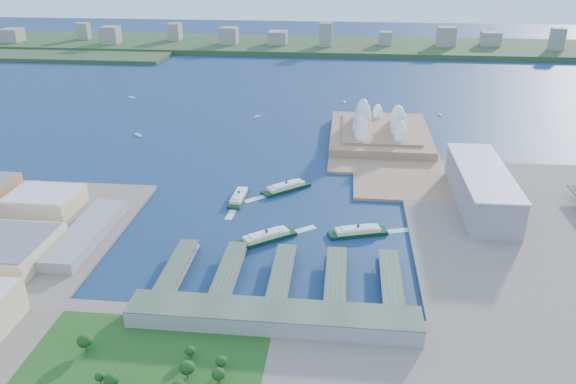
# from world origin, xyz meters

# --- Properties ---
(ground) EXTENTS (3000.00, 3000.00, 0.00)m
(ground) POSITION_xyz_m (0.00, 0.00, 0.00)
(ground) COLOR #0F2248
(ground) RESTS_ON ground
(east_land) EXTENTS (240.00, 500.00, 3.00)m
(east_land) POSITION_xyz_m (240.00, -50.00, 1.50)
(east_land) COLOR #7B6D5F
(east_land) RESTS_ON ground
(peninsula) EXTENTS (135.00, 220.00, 3.00)m
(peninsula) POSITION_xyz_m (107.50, 260.00, 1.50)
(peninsula) COLOR #937050
(peninsula) RESTS_ON ground
(far_shore) EXTENTS (2200.00, 260.00, 12.00)m
(far_shore) POSITION_xyz_m (0.00, 980.00, 6.00)
(far_shore) COLOR #2D4926
(far_shore) RESTS_ON ground
(opera_house) EXTENTS (134.00, 180.00, 58.00)m
(opera_house) POSITION_xyz_m (105.00, 280.00, 32.00)
(opera_house) COLOR white
(opera_house) RESTS_ON peninsula
(toaster_building) EXTENTS (45.00, 155.00, 35.00)m
(toaster_building) POSITION_xyz_m (195.00, 80.00, 20.50)
(toaster_building) COLOR gray
(toaster_building) RESTS_ON east_land
(ferry_wharves) EXTENTS (184.00, 90.00, 9.30)m
(ferry_wharves) POSITION_xyz_m (14.00, -75.00, 4.65)
(ferry_wharves) COLOR #45533F
(ferry_wharves) RESTS_ON ground
(terminal_building) EXTENTS (200.00, 28.00, 12.00)m
(terminal_building) POSITION_xyz_m (15.00, -135.00, 9.00)
(terminal_building) COLOR gray
(terminal_building) RESTS_ON south_land
(park) EXTENTS (150.00, 110.00, 16.00)m
(park) POSITION_xyz_m (-60.00, -190.00, 11.00)
(park) COLOR #194714
(park) RESTS_ON south_land
(far_skyline) EXTENTS (1900.00, 140.00, 55.00)m
(far_skyline) POSITION_xyz_m (0.00, 960.00, 39.50)
(far_skyline) COLOR gray
(far_skyline) RESTS_ON far_shore
(ferry_a) EXTENTS (15.10, 50.88, 9.52)m
(ferry_a) POSITION_xyz_m (-47.23, 70.69, 4.76)
(ferry_a) COLOR black
(ferry_a) RESTS_ON ground
(ferry_b) EXTENTS (51.77, 47.18, 10.58)m
(ferry_b) POSITION_xyz_m (-1.39, 99.10, 5.29)
(ferry_b) COLOR black
(ferry_b) RESTS_ON ground
(ferry_c) EXTENTS (53.08, 44.87, 10.54)m
(ferry_c) POSITION_xyz_m (-6.93, -12.11, 5.27)
(ferry_c) COLOR black
(ferry_c) RESTS_ON ground
(ferry_d) EXTENTS (55.45, 29.30, 10.18)m
(ferry_d) POSITION_xyz_m (73.74, 6.85, 5.09)
(ferry_d) COLOR black
(ferry_d) RESTS_ON ground
(boat_a) EXTENTS (12.77, 12.36, 2.74)m
(boat_a) POSITION_xyz_m (-222.70, 261.43, 1.37)
(boat_a) COLOR white
(boat_a) RESTS_ON ground
(boat_b) EXTENTS (9.43, 8.66, 2.57)m
(boat_b) POSITION_xyz_m (-74.14, 367.15, 1.28)
(boat_b) COLOR white
(boat_b) RESTS_ON ground
(boat_c) EXTENTS (4.64, 10.80, 2.35)m
(boat_c) POSITION_xyz_m (202.96, 405.46, 1.18)
(boat_c) COLOR white
(boat_c) RESTS_ON ground
(boat_d) EXTENTS (13.92, 9.53, 2.39)m
(boat_d) POSITION_xyz_m (-304.81, 458.79, 1.20)
(boat_d) COLOR white
(boat_d) RESTS_ON ground
(boat_e) EXTENTS (3.42, 10.71, 2.63)m
(boat_e) POSITION_xyz_m (56.02, 465.00, 1.31)
(boat_e) COLOR white
(boat_e) RESTS_ON ground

